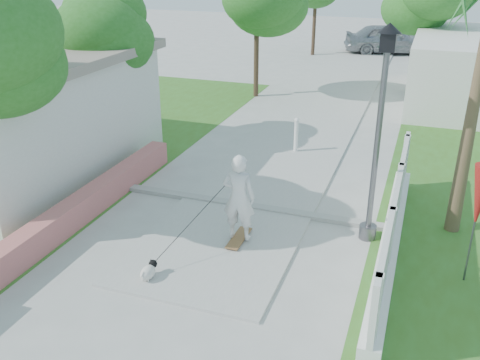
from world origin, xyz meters
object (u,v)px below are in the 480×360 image
at_px(patio_umbrella, 480,198).
at_px(skateboarder, 205,215).
at_px(street_lamp, 379,129).
at_px(dog, 149,271).
at_px(parked_car, 388,39).
at_px(bollard, 296,134).

xyz_separation_m(patio_umbrella, skateboarder, (-4.91, -0.69, -0.84)).
height_order(street_lamp, dog, street_lamp).
xyz_separation_m(dog, parked_car, (1.91, 25.34, 0.64)).
distance_m(patio_umbrella, skateboarder, 5.03).
height_order(street_lamp, bollard, street_lamp).
distance_m(street_lamp, dog, 5.17).
distance_m(street_lamp, skateboarder, 3.80).
distance_m(skateboarder, parked_car, 24.10).
bearing_deg(street_lamp, patio_umbrella, -27.76).
distance_m(bollard, dog, 7.53).
height_order(dog, parked_car, parked_car).
height_order(patio_umbrella, skateboarder, patio_umbrella).
relative_size(bollard, skateboarder, 0.49).
xyz_separation_m(bollard, parked_car, (1.00, 17.87, 0.25)).
distance_m(street_lamp, bollard, 5.56).
relative_size(street_lamp, parked_car, 0.90).
distance_m(street_lamp, parked_car, 22.50).
distance_m(bollard, parked_car, 17.90).
bearing_deg(street_lamp, dog, -140.64).
height_order(street_lamp, skateboarder, street_lamp).
bearing_deg(bollard, street_lamp, -59.04).
bearing_deg(parked_car, street_lamp, 168.22).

